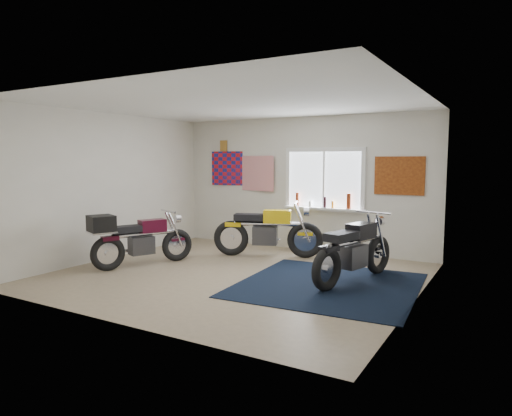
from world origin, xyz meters
The scene contains 10 objects.
ground centered at (0.00, 0.00, 0.00)m, with size 5.50×5.50×0.00m, color #9E896B.
room_shell centered at (0.00, 0.00, 1.64)m, with size 5.50×5.50×5.50m.
navy_rug centered at (1.49, 0.18, 0.01)m, with size 2.50×2.60×0.01m, color black.
window_assembly centered at (0.50, 2.47, 1.37)m, with size 1.66×0.17×1.26m.
oil_bottles centered at (0.60, 2.40, 1.03)m, with size 1.16×0.09×0.30m.
flag_display centered at (-1.90, 2.48, 2.15)m, with size 1.60×0.10×1.17m.
triumph_poster centered at (1.95, 2.48, 1.55)m, with size 0.90×0.03×0.70m, color #A54C14.
yellow_triumph centered at (-0.25, 1.50, 0.47)m, with size 2.00×0.94×1.06m.
black_chrome_bike centered at (1.75, 0.57, 0.45)m, with size 0.75×1.99×1.04m.
maroon_tourer centered at (-1.81, -0.37, 0.49)m, with size 1.00×1.79×0.94m.
Camera 1 is at (3.85, -6.02, 1.83)m, focal length 32.00 mm.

